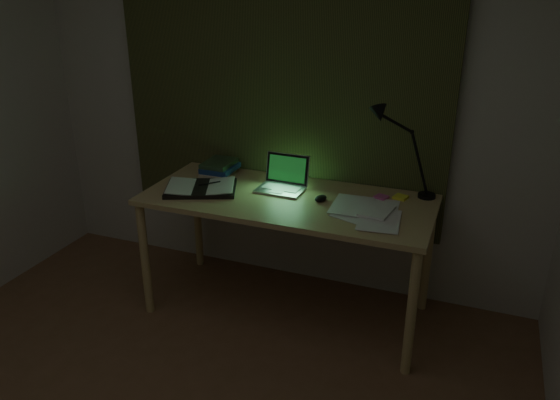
{
  "coord_description": "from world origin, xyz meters",
  "views": [
    {
      "loc": [
        1.26,
        -1.29,
        2.03
      ],
      "look_at": [
        0.22,
        1.42,
        0.82
      ],
      "focal_mm": 35.0,
      "sensor_mm": 36.0,
      "label": 1
    }
  ],
  "objects_px": {
    "desk": "(287,256)",
    "open_textbook": "(201,188)",
    "book_stack": "(220,168)",
    "laptop": "(280,175)",
    "desk_lamp": "(431,152)",
    "loose_papers": "(368,209)"
  },
  "relations": [
    {
      "from": "desk",
      "to": "open_textbook",
      "type": "distance_m",
      "value": 0.68
    },
    {
      "from": "open_textbook",
      "to": "book_stack",
      "type": "height_order",
      "value": "book_stack"
    },
    {
      "from": "laptop",
      "to": "desk_lamp",
      "type": "distance_m",
      "value": 0.9
    },
    {
      "from": "book_stack",
      "to": "loose_papers",
      "type": "xyz_separation_m",
      "value": [
        1.06,
        -0.24,
        -0.04
      ]
    },
    {
      "from": "open_textbook",
      "to": "loose_papers",
      "type": "height_order",
      "value": "open_textbook"
    },
    {
      "from": "loose_papers",
      "to": "desk_lamp",
      "type": "height_order",
      "value": "desk_lamp"
    },
    {
      "from": "book_stack",
      "to": "loose_papers",
      "type": "distance_m",
      "value": 1.09
    },
    {
      "from": "open_textbook",
      "to": "desk_lamp",
      "type": "bearing_deg",
      "value": -6.02
    },
    {
      "from": "open_textbook",
      "to": "loose_papers",
      "type": "bearing_deg",
      "value": -18.63
    },
    {
      "from": "desk_lamp",
      "to": "desk",
      "type": "bearing_deg",
      "value": -169.78
    },
    {
      "from": "book_stack",
      "to": "loose_papers",
      "type": "bearing_deg",
      "value": -12.71
    },
    {
      "from": "open_textbook",
      "to": "loose_papers",
      "type": "xyz_separation_m",
      "value": [
        1.03,
        0.07,
        -0.01
      ]
    },
    {
      "from": "desk",
      "to": "open_textbook",
      "type": "bearing_deg",
      "value": -171.49
    },
    {
      "from": "desk",
      "to": "book_stack",
      "type": "bearing_deg",
      "value": 158.38
    },
    {
      "from": "laptop",
      "to": "loose_papers",
      "type": "bearing_deg",
      "value": -8.26
    },
    {
      "from": "desk_lamp",
      "to": "book_stack",
      "type": "bearing_deg",
      "value": 172.35
    },
    {
      "from": "loose_papers",
      "to": "desk",
      "type": "bearing_deg",
      "value": 178.23
    },
    {
      "from": "laptop",
      "to": "desk_lamp",
      "type": "relative_size",
      "value": 0.56
    },
    {
      "from": "desk",
      "to": "desk_lamp",
      "type": "xyz_separation_m",
      "value": [
        0.78,
        0.3,
        0.68
      ]
    },
    {
      "from": "open_textbook",
      "to": "desk_lamp",
      "type": "distance_m",
      "value": 1.4
    },
    {
      "from": "laptop",
      "to": "desk_lamp",
      "type": "xyz_separation_m",
      "value": [
        0.86,
        0.22,
        0.18
      ]
    },
    {
      "from": "desk_lamp",
      "to": "loose_papers",
      "type": "bearing_deg",
      "value": -142.74
    }
  ]
}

